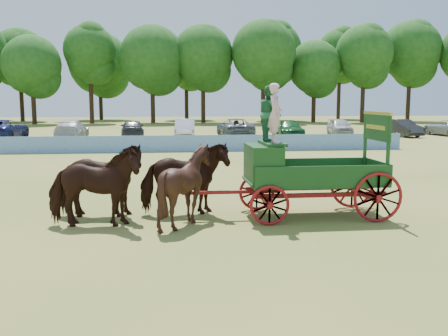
% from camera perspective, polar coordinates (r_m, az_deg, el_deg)
% --- Properties ---
extents(ground, '(160.00, 160.00, 0.00)m').
position_cam_1_polar(ground, '(14.62, 7.75, -5.43)').
color(ground, olive).
rests_on(ground, ground).
extents(horse_lead_left, '(2.59, 1.32, 2.13)m').
position_cam_1_polar(horse_lead_left, '(13.47, -14.64, -2.14)').
color(horse_lead_left, black).
rests_on(horse_lead_left, ground).
extents(horse_lead_right, '(2.59, 1.31, 2.13)m').
position_cam_1_polar(horse_lead_right, '(14.55, -14.05, -1.39)').
color(horse_lead_right, black).
rests_on(horse_lead_right, ground).
extents(horse_wheel_left, '(2.28, 2.13, 2.13)m').
position_cam_1_polar(horse_wheel_left, '(13.35, -4.38, -1.99)').
color(horse_wheel_left, black).
rests_on(horse_wheel_left, ground).
extents(horse_wheel_right, '(2.59, 1.32, 2.13)m').
position_cam_1_polar(horse_wheel_right, '(14.43, -4.56, -1.25)').
color(horse_wheel_right, black).
rests_on(horse_wheel_right, ground).
extents(farm_dray, '(6.00, 2.00, 3.77)m').
position_cam_1_polar(farm_dray, '(14.25, 7.44, 1.02)').
color(farm_dray, maroon).
rests_on(farm_dray, ground).
extents(sponsor_banner, '(26.00, 0.08, 1.05)m').
position_cam_1_polar(sponsor_banner, '(32.00, -2.00, 2.85)').
color(sponsor_banner, blue).
rests_on(sponsor_banner, ground).
extents(parked_cars, '(50.57, 6.99, 1.64)m').
position_cam_1_polar(parked_cars, '(43.63, -4.36, 4.51)').
color(parked_cars, silver).
rests_on(parked_cars, ground).
extents(treeline, '(92.09, 23.28, 15.05)m').
position_cam_1_polar(treeline, '(73.99, -5.74, 12.64)').
color(treeline, '#382314').
rests_on(treeline, ground).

